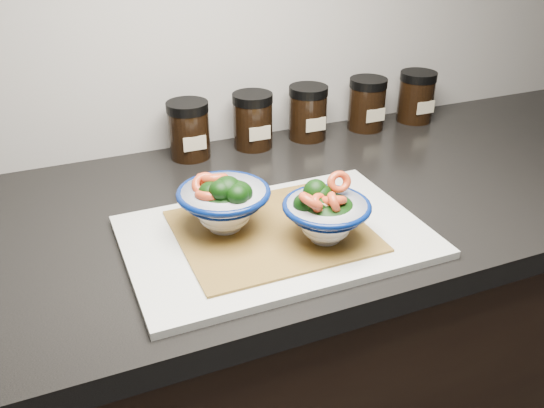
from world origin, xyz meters
name	(u,v)px	position (x,y,z in m)	size (l,w,h in m)	color
cabinet	(315,384)	(0.00, 1.45, 0.43)	(3.43, 0.58, 0.86)	black
countertop	(324,201)	(0.00, 1.45, 0.88)	(3.50, 0.60, 0.04)	black
cutting_board	(276,236)	(-0.14, 1.34, 0.91)	(0.45, 0.30, 0.01)	beige
bamboo_mat	(272,231)	(-0.15, 1.34, 0.91)	(0.28, 0.24, 0.00)	#A27630
bowl_left	(224,202)	(-0.21, 1.37, 0.96)	(0.14, 0.14, 0.09)	white
bowl_right	(325,214)	(-0.09, 1.29, 0.96)	(0.13, 0.13, 0.10)	white
spice_jar_a	(189,130)	(-0.18, 1.69, 0.96)	(0.08, 0.08, 0.11)	black
spice_jar_b	(253,120)	(-0.04, 1.69, 0.96)	(0.08, 0.08, 0.11)	black
spice_jar_c	(308,112)	(0.08, 1.69, 0.96)	(0.08, 0.08, 0.11)	black
spice_jar_d	(367,104)	(0.23, 1.69, 0.96)	(0.08, 0.08, 0.11)	black
spice_jar_e	(416,96)	(0.36, 1.69, 0.96)	(0.08, 0.08, 0.11)	black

